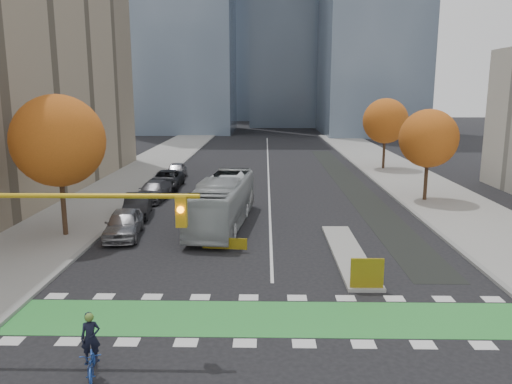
{
  "coord_description": "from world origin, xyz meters",
  "views": [
    {
      "loc": [
        -0.34,
        -15.89,
        8.36
      ],
      "look_at": [
        -0.83,
        10.59,
        3.0
      ],
      "focal_mm": 35.0,
      "sensor_mm": 36.0,
      "label": 1
    }
  ],
  "objects_px": {
    "parked_car_c": "(154,191)",
    "tree_east_near": "(429,138)",
    "tree_west": "(58,141)",
    "cyclist": "(92,355)",
    "traffic_signal_west": "(30,228)",
    "hazard_board": "(367,273)",
    "parked_car_a": "(124,224)",
    "bus": "(223,202)",
    "parked_car_d": "(166,180)",
    "parked_car_b": "(138,205)",
    "tree_east_far": "(385,121)",
    "parked_car_e": "(176,171)"
  },
  "relations": [
    {
      "from": "parked_car_c",
      "to": "tree_east_near",
      "type": "bearing_deg",
      "value": 6.48
    },
    {
      "from": "tree_west",
      "to": "cyclist",
      "type": "relative_size",
      "value": 4.12
    },
    {
      "from": "traffic_signal_west",
      "to": "parked_car_c",
      "type": "relative_size",
      "value": 1.68
    },
    {
      "from": "hazard_board",
      "to": "parked_car_c",
      "type": "xyz_separation_m",
      "value": [
        -13.0,
        17.77,
        -0.06
      ]
    },
    {
      "from": "parked_car_a",
      "to": "parked_car_c",
      "type": "bearing_deg",
      "value": 85.98
    },
    {
      "from": "tree_east_near",
      "to": "bus",
      "type": "xyz_separation_m",
      "value": [
        -15.0,
        -7.31,
        -3.33
      ]
    },
    {
      "from": "tree_west",
      "to": "bus",
      "type": "relative_size",
      "value": 0.75
    },
    {
      "from": "hazard_board",
      "to": "parked_car_a",
      "type": "xyz_separation_m",
      "value": [
        -12.55,
        7.77,
        0.01
      ]
    },
    {
      "from": "cyclist",
      "to": "bus",
      "type": "xyz_separation_m",
      "value": [
        2.48,
        17.1,
        0.87
      ]
    },
    {
      "from": "traffic_signal_west",
      "to": "bus",
      "type": "relative_size",
      "value": 0.77
    },
    {
      "from": "hazard_board",
      "to": "parked_car_a",
      "type": "bearing_deg",
      "value": 148.25
    },
    {
      "from": "tree_west",
      "to": "parked_car_d",
      "type": "relative_size",
      "value": 1.49
    },
    {
      "from": "bus",
      "to": "parked_car_a",
      "type": "height_order",
      "value": "bus"
    },
    {
      "from": "tree_west",
      "to": "parked_car_c",
      "type": "distance_m",
      "value": 11.5
    },
    {
      "from": "hazard_board",
      "to": "parked_car_b",
      "type": "relative_size",
      "value": 0.3
    },
    {
      "from": "tree_east_far",
      "to": "parked_car_d",
      "type": "xyz_separation_m",
      "value": [
        -21.5,
        -11.03,
        -4.48
      ]
    },
    {
      "from": "tree_east_far",
      "to": "tree_east_near",
      "type": "bearing_deg",
      "value": -91.79
    },
    {
      "from": "tree_east_near",
      "to": "tree_east_far",
      "type": "xyz_separation_m",
      "value": [
        0.5,
        16.0,
        0.38
      ]
    },
    {
      "from": "bus",
      "to": "parked_car_c",
      "type": "distance_m",
      "value": 9.47
    },
    {
      "from": "traffic_signal_west",
      "to": "parked_car_c",
      "type": "distance_m",
      "value": 22.74
    },
    {
      "from": "cyclist",
      "to": "parked_car_e",
      "type": "height_order",
      "value": "cyclist"
    },
    {
      "from": "tree_west",
      "to": "traffic_signal_west",
      "type": "relative_size",
      "value": 0.96
    },
    {
      "from": "hazard_board",
      "to": "parked_car_e",
      "type": "bearing_deg",
      "value": 115.09
    },
    {
      "from": "tree_west",
      "to": "parked_car_e",
      "type": "bearing_deg",
      "value": 81.46
    },
    {
      "from": "bus",
      "to": "parked_car_e",
      "type": "distance_m",
      "value": 18.31
    },
    {
      "from": "bus",
      "to": "parked_car_e",
      "type": "bearing_deg",
      "value": 114.92
    },
    {
      "from": "hazard_board",
      "to": "parked_car_b",
      "type": "distance_m",
      "value": 18.22
    },
    {
      "from": "cyclist",
      "to": "parked_car_d",
      "type": "xyz_separation_m",
      "value": [
        -3.52,
        29.38,
        0.1
      ]
    },
    {
      "from": "parked_car_c",
      "to": "parked_car_e",
      "type": "xyz_separation_m",
      "value": [
        0.0,
        10.0,
        0.03
      ]
    },
    {
      "from": "tree_west",
      "to": "tree_east_far",
      "type": "xyz_separation_m",
      "value": [
        24.5,
        26.0,
        -0.38
      ]
    },
    {
      "from": "traffic_signal_west",
      "to": "parked_car_a",
      "type": "distance_m",
      "value": 12.9
    },
    {
      "from": "bus",
      "to": "parked_car_c",
      "type": "height_order",
      "value": "bus"
    },
    {
      "from": "tree_east_near",
      "to": "parked_car_d",
      "type": "height_order",
      "value": "tree_east_near"
    },
    {
      "from": "traffic_signal_west",
      "to": "parked_car_e",
      "type": "xyz_separation_m",
      "value": [
        -1.07,
        32.48,
        -3.27
      ]
    },
    {
      "from": "bus",
      "to": "hazard_board",
      "type": "bearing_deg",
      "value": -50.5
    },
    {
      "from": "tree_east_far",
      "to": "bus",
      "type": "height_order",
      "value": "tree_east_far"
    },
    {
      "from": "tree_west",
      "to": "parked_car_a",
      "type": "distance_m",
      "value": 5.91
    },
    {
      "from": "bus",
      "to": "parked_car_a",
      "type": "distance_m",
      "value": 6.22
    },
    {
      "from": "parked_car_c",
      "to": "parked_car_d",
      "type": "distance_m",
      "value": 5.0
    },
    {
      "from": "cyclist",
      "to": "parked_car_b",
      "type": "relative_size",
      "value": 0.43
    },
    {
      "from": "traffic_signal_west",
      "to": "cyclist",
      "type": "distance_m",
      "value": 4.58
    },
    {
      "from": "tree_east_near",
      "to": "traffic_signal_west",
      "type": "distance_m",
      "value": 30.08
    },
    {
      "from": "parked_car_a",
      "to": "parked_car_d",
      "type": "relative_size",
      "value": 0.87
    },
    {
      "from": "cyclist",
      "to": "parked_car_d",
      "type": "height_order",
      "value": "cyclist"
    },
    {
      "from": "tree_east_near",
      "to": "tree_west",
      "type": "bearing_deg",
      "value": -157.38
    },
    {
      "from": "hazard_board",
      "to": "traffic_signal_west",
      "type": "relative_size",
      "value": 0.16
    },
    {
      "from": "parked_car_d",
      "to": "parked_car_b",
      "type": "bearing_deg",
      "value": -90.9
    },
    {
      "from": "cyclist",
      "to": "parked_car_c",
      "type": "distance_m",
      "value": 24.63
    },
    {
      "from": "tree_east_far",
      "to": "traffic_signal_west",
      "type": "xyz_separation_m",
      "value": [
        -20.43,
        -38.51,
        -1.21
      ]
    },
    {
      "from": "parked_car_b",
      "to": "tree_east_far",
      "type": "bearing_deg",
      "value": 36.46
    }
  ]
}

